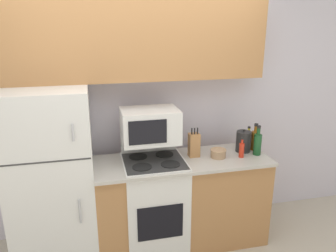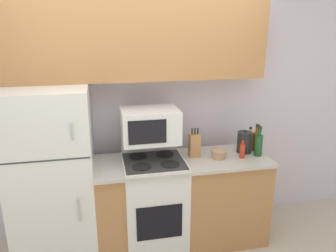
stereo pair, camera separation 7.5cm
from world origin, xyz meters
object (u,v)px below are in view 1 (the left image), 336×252
Objects in this scene: bottle_cooking_spray at (248,139)px; bottle_hot_sauce at (242,150)px; stove at (154,203)px; knife_block at (194,145)px; bottle_wine_green at (258,143)px; kettle at (243,141)px; microwave at (150,126)px; refrigerator at (53,177)px; bowl at (218,153)px; bottle_whiskey at (255,140)px.

bottle_hot_sauce is (-0.20, -0.25, -0.01)m from bottle_cooking_spray.
stove is 3.75× the size of knife_block.
knife_block reaches higher than bottle_hot_sauce.
bottle_wine_green is at bearing 8.45° from bottle_hot_sauce.
microwave is at bearing 178.65° from kettle.
bottle_wine_green is (1.96, -0.14, 0.21)m from refrigerator.
bowl is 0.46m from bottle_whiskey.
bottle_whiskey reaches higher than bottle_hot_sauce.
refrigerator is 3.13× the size of microwave.
knife_block is at bearing 6.61° from stove.
bottle_wine_green reaches higher than bottle_whiskey.
bottle_wine_green reaches higher than stove.
bottle_cooking_spray is at bearing 11.10° from knife_block.
kettle is (0.31, 0.09, 0.06)m from bowl.
bottle_cooking_spray is 0.79× the size of bottle_whiskey.
bottle_hot_sauce is (1.78, -0.17, 0.17)m from refrigerator.
bottle_cooking_spray reaches higher than bottle_hot_sauce.
stove is 1.09m from kettle.
bottle_wine_green is 1.50× the size of bottle_hot_sauce.
refrigerator is at bearing 175.94° from bottle_wine_green.
bottle_hot_sauce is (-0.18, -0.03, -0.04)m from bottle_wine_green.
microwave is 1.08m from bottle_wine_green.
stove is at bearing 174.58° from bottle_hot_sauce.
bowl is 0.56× the size of bottle_whiskey.
bottle_hot_sauce reaches higher than bowl.
bottle_wine_green is (0.62, -0.10, -0.00)m from knife_block.
microwave is at bearing 169.39° from bottle_hot_sauce.
knife_block is (1.33, -0.04, 0.21)m from refrigerator.
bottle_cooking_spray is 0.16m from kettle.
bottle_wine_green is 1.27× the size of kettle.
bowl is at bearing 168.08° from bottle_hot_sauce.
bottle_wine_green reaches higher than bottle_cooking_spray.
bottle_whiskey is at bearing 4.62° from kettle.
stove is 1.21m from bottle_whiskey.
bottle_hot_sauce reaches higher than stove.
kettle is (0.53, 0.01, -0.01)m from knife_block.
bottle_hot_sauce is (0.44, -0.13, -0.04)m from knife_block.
kettle is at bearing -134.73° from bottle_cooking_spray.
kettle is at bearing 1.32° from knife_block.
microwave reaches higher than bottle_hot_sauce.
bottle_wine_green is at bearing -94.35° from bottle_cooking_spray.
bowl is 0.41m from bottle_wine_green.
bottle_cooking_spray is at bearing 102.46° from bottle_whiskey.
stove is 0.69m from knife_block.
microwave is 1.77× the size of bottle_wine_green.
stove is 3.92× the size of bottle_whiskey.
kettle is (-0.14, -0.01, -0.00)m from bottle_whiskey.
microwave is 0.48m from knife_block.
bottle_wine_green is 0.19m from bottle_hot_sauce.
stove is at bearing -176.36° from kettle.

